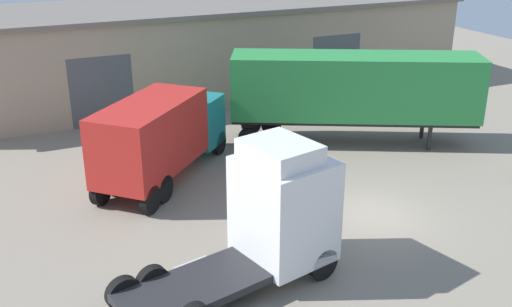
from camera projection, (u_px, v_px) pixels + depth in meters
ground_plane at (372, 214)px, 21.83m from camera, size 60.00×60.00×0.00m
warehouse_building at (203, 48)px, 36.17m from camera, size 31.92×8.79×5.32m
tractor_unit_white at (271, 216)px, 17.49m from camera, size 6.90×3.91×4.22m
container_trailer_green at (353, 88)px, 27.68m from camera, size 11.24×7.39×4.24m
box_truck_teal at (161, 134)px, 24.07m from camera, size 6.88×6.93×3.48m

